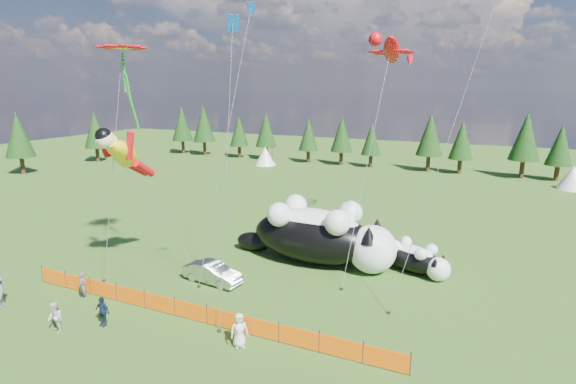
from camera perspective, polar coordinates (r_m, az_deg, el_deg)
The scene contains 16 objects.
ground at distance 26.58m, azimuth -8.26°, elevation -12.90°, with size 160.00×160.00×0.00m, color #11390A.
safety_fence at distance 24.18m, azimuth -12.26°, elevation -14.54°, with size 22.06×0.06×1.10m.
tree_line at distance 66.68m, azimuth 13.07°, elevation 6.30°, with size 90.00×4.00×8.00m, color black, non-canonical shape.
festival_tents at distance 60.83m, azimuth 22.16°, elevation 2.55°, with size 50.00×3.20×2.80m, color white, non-canonical shape.
cat_large at distance 30.24m, azimuth 4.14°, elevation -5.40°, with size 11.67×4.37×4.22m.
cat_small at distance 30.13m, azimuth 15.83°, elevation -8.10°, with size 5.20×3.49×1.99m.
car at distance 28.07m, azimuth -9.55°, elevation -10.08°, with size 1.32×3.79×1.25m, color #B6B6BB.
spectator_a at distance 28.09m, azimuth -24.66°, elevation -10.78°, with size 0.58×0.38×1.58m, color #5A595F.
spectator_b at distance 25.13m, azimuth -27.48°, elevation -13.98°, with size 0.76×0.45×1.57m, color silver.
spectator_c at distance 24.84m, azimuth -22.50°, elevation -13.82°, with size 0.90×0.46×1.53m, color #141E38.
spectator_e at distance 21.51m, azimuth -6.21°, elevation -17.05°, with size 0.81×0.53×1.65m, color silver.
superhero_kite at distance 28.89m, azimuth -20.07°, elevation 4.51°, with size 6.09×5.73×10.05m.
gecko_kite at distance 33.61m, azimuth 12.99°, elevation 17.11°, with size 3.95×12.61×16.80m.
flower_kite at distance 29.09m, azimuth -20.31°, elevation 16.51°, with size 3.80×4.35×14.09m.
diamond_kite_a at distance 29.26m, azimuth -5.14°, elevation 20.36°, with size 1.37×5.85×17.34m.
diamond_kite_c at distance 20.45m, azimuth -7.13°, elevation 18.44°, with size 1.18×1.37×15.00m.
Camera 1 is at (13.20, -19.92, 11.64)m, focal length 28.00 mm.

